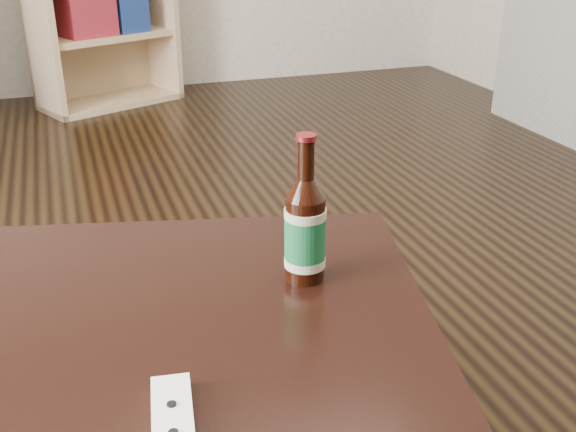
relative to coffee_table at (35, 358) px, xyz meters
name	(u,v)px	position (x,y,z in m)	size (l,w,h in m)	color
floor	(129,405)	(0.14, 0.34, -0.41)	(5.00, 6.00, 0.01)	black
coffee_table	(35,358)	(0.00, 0.00, 0.00)	(1.37, 0.99, 0.46)	black
beer_bottle	(305,230)	(0.44, 0.00, 0.15)	(0.08, 0.08, 0.25)	black
remote	(173,428)	(0.17, -0.30, 0.07)	(0.07, 0.18, 0.02)	white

